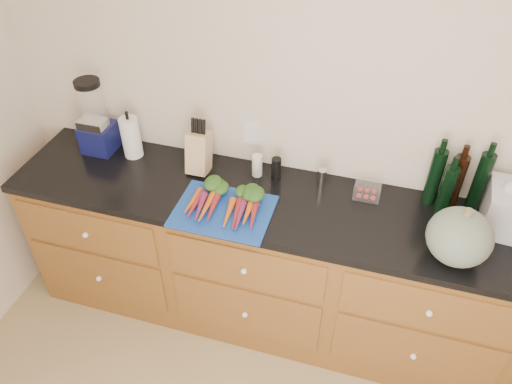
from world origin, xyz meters
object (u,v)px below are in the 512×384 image
(blender_appliance, at_px, (95,121))
(cutting_board, at_px, (223,211))
(knife_block, at_px, (199,152))
(carrots, at_px, (226,201))
(tomato_box, at_px, (367,191))
(squash, at_px, (459,237))
(paper_towel, at_px, (131,137))

(blender_appliance, bearing_deg, cutting_board, -20.09)
(cutting_board, height_order, knife_block, knife_block)
(cutting_board, distance_m, carrots, 0.05)
(knife_block, xyz_separation_m, tomato_box, (0.92, 0.03, -0.08))
(squash, xyz_separation_m, blender_appliance, (-1.97, 0.31, 0.06))
(carrots, bearing_deg, cutting_board, -90.00)
(paper_towel, xyz_separation_m, tomato_box, (1.34, 0.01, -0.09))
(squash, xyz_separation_m, knife_block, (-1.35, 0.29, -0.01))
(blender_appliance, relative_size, tomato_box, 3.28)
(paper_towel, distance_m, knife_block, 0.42)
(tomato_box, bearing_deg, cutting_board, -153.95)
(cutting_board, bearing_deg, tomato_box, 26.05)
(cutting_board, relative_size, blender_appliance, 1.10)
(carrots, xyz_separation_m, knife_block, (-0.24, 0.25, 0.08))
(tomato_box, bearing_deg, blender_appliance, -179.54)
(paper_towel, bearing_deg, carrots, -22.59)
(carrots, relative_size, knife_block, 1.74)
(squash, bearing_deg, cutting_board, -179.56)
(carrots, relative_size, squash, 1.40)
(squash, distance_m, tomato_box, 0.54)
(squash, height_order, tomato_box, squash)
(cutting_board, distance_m, squash, 1.11)
(carrots, xyz_separation_m, squash, (1.10, -0.04, 0.09))
(cutting_board, xyz_separation_m, tomato_box, (0.68, 0.33, 0.02))
(carrots, height_order, tomato_box, carrots)
(cutting_board, height_order, paper_towel, paper_towel)
(knife_block, height_order, tomato_box, knife_block)
(carrots, xyz_separation_m, paper_towel, (-0.66, 0.27, 0.08))
(knife_block, bearing_deg, paper_towel, 177.26)
(squash, xyz_separation_m, tomato_box, (-0.43, 0.32, -0.10))
(squash, distance_m, knife_block, 1.38)
(blender_appliance, distance_m, tomato_box, 1.55)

